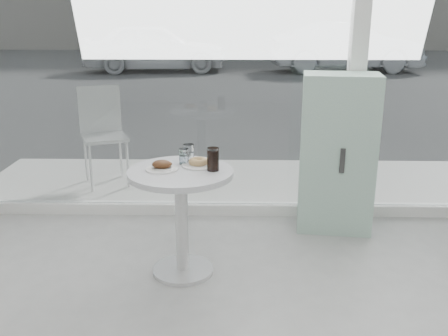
{
  "coord_description": "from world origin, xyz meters",
  "views": [
    {
      "loc": [
        -0.14,
        -1.31,
        1.79
      ],
      "look_at": [
        -0.2,
        1.7,
        0.85
      ],
      "focal_mm": 40.0,
      "sensor_mm": 36.0,
      "label": 1
    }
  ],
  "objects_px": {
    "car_silver": "(345,47)",
    "cola_glass": "(213,160)",
    "water_tumbler_a": "(184,157)",
    "main_table": "(181,200)",
    "plate_fritter": "(162,166)",
    "mint_cabinet": "(337,153)",
    "patio_chair": "(103,129)",
    "car_white": "(155,47)",
    "water_tumbler_b": "(189,154)",
    "plate_donut": "(198,163)"
  },
  "relations": [
    {
      "from": "car_silver",
      "to": "cola_glass",
      "type": "relative_size",
      "value": 29.22
    },
    {
      "from": "water_tumbler_a",
      "to": "cola_glass",
      "type": "height_order",
      "value": "cola_glass"
    },
    {
      "from": "main_table",
      "to": "plate_fritter",
      "type": "distance_m",
      "value": 0.27
    },
    {
      "from": "main_table",
      "to": "mint_cabinet",
      "type": "distance_m",
      "value": 1.48
    },
    {
      "from": "patio_chair",
      "to": "car_white",
      "type": "distance_m",
      "value": 10.93
    },
    {
      "from": "car_silver",
      "to": "main_table",
      "type": "bearing_deg",
      "value": 159.46
    },
    {
      "from": "water_tumbler_b",
      "to": "main_table",
      "type": "bearing_deg",
      "value": -101.3
    },
    {
      "from": "mint_cabinet",
      "to": "cola_glass",
      "type": "bearing_deg",
      "value": -133.44
    },
    {
      "from": "main_table",
      "to": "plate_donut",
      "type": "xyz_separation_m",
      "value": [
        0.12,
        0.1,
        0.24
      ]
    },
    {
      "from": "mint_cabinet",
      "to": "car_silver",
      "type": "height_order",
      "value": "car_silver"
    },
    {
      "from": "plate_fritter",
      "to": "plate_donut",
      "type": "bearing_deg",
      "value": 21.2
    },
    {
      "from": "car_white",
      "to": "car_silver",
      "type": "relative_size",
      "value": 0.96
    },
    {
      "from": "mint_cabinet",
      "to": "plate_fritter",
      "type": "relative_size",
      "value": 6.0
    },
    {
      "from": "plate_donut",
      "to": "water_tumbler_a",
      "type": "height_order",
      "value": "water_tumbler_a"
    },
    {
      "from": "plate_donut",
      "to": "cola_glass",
      "type": "height_order",
      "value": "cola_glass"
    },
    {
      "from": "patio_chair",
      "to": "car_white",
      "type": "relative_size",
      "value": 0.23
    },
    {
      "from": "mint_cabinet",
      "to": "cola_glass",
      "type": "height_order",
      "value": "mint_cabinet"
    },
    {
      "from": "mint_cabinet",
      "to": "plate_fritter",
      "type": "bearing_deg",
      "value": -141.54
    },
    {
      "from": "car_white",
      "to": "water_tumbler_a",
      "type": "distance_m",
      "value": 12.77
    },
    {
      "from": "car_silver",
      "to": "plate_fritter",
      "type": "bearing_deg",
      "value": 158.95
    },
    {
      "from": "patio_chair",
      "to": "water_tumbler_a",
      "type": "xyz_separation_m",
      "value": [
        1.02,
        -1.71,
        0.19
      ]
    },
    {
      "from": "plate_donut",
      "to": "water_tumbler_a",
      "type": "relative_size",
      "value": 2.08
    },
    {
      "from": "plate_donut",
      "to": "water_tumbler_a",
      "type": "bearing_deg",
      "value": 156.64
    },
    {
      "from": "car_white",
      "to": "cola_glass",
      "type": "relative_size",
      "value": 27.93
    },
    {
      "from": "main_table",
      "to": "plate_fritter",
      "type": "xyz_separation_m",
      "value": [
        -0.12,
        0.01,
        0.25
      ]
    },
    {
      "from": "water_tumbler_a",
      "to": "patio_chair",
      "type": "bearing_deg",
      "value": 120.76
    },
    {
      "from": "mint_cabinet",
      "to": "water_tumbler_a",
      "type": "distance_m",
      "value": 1.4
    },
    {
      "from": "patio_chair",
      "to": "mint_cabinet",
      "type": "bearing_deg",
      "value": -48.27
    },
    {
      "from": "patio_chair",
      "to": "plate_fritter",
      "type": "xyz_separation_m",
      "value": [
        0.89,
        -1.85,
        0.17
      ]
    },
    {
      "from": "plate_donut",
      "to": "cola_glass",
      "type": "relative_size",
      "value": 1.48
    },
    {
      "from": "mint_cabinet",
      "to": "water_tumbler_a",
      "type": "xyz_separation_m",
      "value": [
        -1.21,
        -0.68,
        0.16
      ]
    },
    {
      "from": "car_white",
      "to": "cola_glass",
      "type": "distance_m",
      "value": 12.95
    },
    {
      "from": "main_table",
      "to": "car_silver",
      "type": "height_order",
      "value": "car_silver"
    },
    {
      "from": "patio_chair",
      "to": "cola_glass",
      "type": "height_order",
      "value": "patio_chair"
    },
    {
      "from": "car_white",
      "to": "car_silver",
      "type": "bearing_deg",
      "value": -95.26
    },
    {
      "from": "main_table",
      "to": "plate_donut",
      "type": "distance_m",
      "value": 0.28
    },
    {
      "from": "patio_chair",
      "to": "plate_donut",
      "type": "height_order",
      "value": "patio_chair"
    },
    {
      "from": "cola_glass",
      "to": "car_white",
      "type": "bearing_deg",
      "value": 100.47
    },
    {
      "from": "mint_cabinet",
      "to": "plate_donut",
      "type": "distance_m",
      "value": 1.34
    },
    {
      "from": "car_silver",
      "to": "plate_donut",
      "type": "xyz_separation_m",
      "value": [
        -3.68,
        -12.69,
        0.04
      ]
    },
    {
      "from": "car_silver",
      "to": "plate_fritter",
      "type": "distance_m",
      "value": 13.37
    },
    {
      "from": "patio_chair",
      "to": "plate_fritter",
      "type": "distance_m",
      "value": 2.06
    },
    {
      "from": "patio_chair",
      "to": "water_tumbler_a",
      "type": "height_order",
      "value": "patio_chair"
    },
    {
      "from": "car_white",
      "to": "car_silver",
      "type": "distance_m",
      "value": 5.92
    },
    {
      "from": "car_white",
      "to": "plate_fritter",
      "type": "bearing_deg",
      "value": -176.79
    },
    {
      "from": "plate_fritter",
      "to": "water_tumbler_b",
      "type": "distance_m",
      "value": 0.25
    },
    {
      "from": "main_table",
      "to": "car_silver",
      "type": "relative_size",
      "value": 0.17
    },
    {
      "from": "car_silver",
      "to": "cola_glass",
      "type": "distance_m",
      "value": 13.27
    },
    {
      "from": "car_white",
      "to": "water_tumbler_a",
      "type": "bearing_deg",
      "value": -176.1
    },
    {
      "from": "water_tumbler_a",
      "to": "water_tumbler_b",
      "type": "xyz_separation_m",
      "value": [
        0.03,
        0.05,
        0.01
      ]
    }
  ]
}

